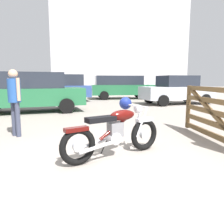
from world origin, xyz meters
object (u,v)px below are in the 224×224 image
(pale_sedan_back, at_px, (121,86))
(silver_sedan_mid, at_px, (26,91))
(timber_gate, at_px, (220,113))
(blue_hatchback_right, at_px, (61,88))
(bystander, at_px, (14,96))
(dark_sedan_left, at_px, (177,90))
(vintage_motorcycle, at_px, (116,130))

(pale_sedan_back, height_order, silver_sedan_mid, same)
(timber_gate, distance_m, silver_sedan_mid, 7.76)
(blue_hatchback_right, distance_m, silver_sedan_mid, 4.93)
(bystander, relative_size, dark_sedan_left, 0.38)
(blue_hatchback_right, bearing_deg, pale_sedan_back, -169.76)
(timber_gate, relative_size, dark_sedan_left, 0.59)
(vintage_motorcycle, relative_size, dark_sedan_left, 0.46)
(bystander, height_order, dark_sedan_left, dark_sedan_left)
(dark_sedan_left, bearing_deg, pale_sedan_back, -65.79)
(dark_sedan_left, bearing_deg, blue_hatchback_right, -27.92)
(silver_sedan_mid, distance_m, dark_sedan_left, 8.29)
(timber_gate, height_order, bystander, bystander)
(timber_gate, height_order, pale_sedan_back, pale_sedan_back)
(vintage_motorcycle, bearing_deg, silver_sedan_mid, 91.43)
(bystander, bearing_deg, dark_sedan_left, -3.95)
(vintage_motorcycle, distance_m, blue_hatchback_right, 11.02)
(pale_sedan_back, bearing_deg, bystander, -114.31)
(timber_gate, bearing_deg, dark_sedan_left, -17.21)
(blue_hatchback_right, bearing_deg, dark_sedan_left, 149.48)
(timber_gate, height_order, blue_hatchback_right, blue_hatchback_right)
(bystander, xyz_separation_m, dark_sedan_left, (7.57, 6.13, -0.18))
(blue_hatchback_right, height_order, pale_sedan_back, blue_hatchback_right)
(blue_hatchback_right, relative_size, pale_sedan_back, 0.86)
(vintage_motorcycle, distance_m, bystander, 2.91)
(vintage_motorcycle, height_order, pale_sedan_back, pale_sedan_back)
(timber_gate, bearing_deg, silver_sedan_mid, 44.71)
(vintage_motorcycle, height_order, bystander, bystander)
(vintage_motorcycle, distance_m, silver_sedan_mid, 6.75)
(timber_gate, bearing_deg, pale_sedan_back, 0.99)
(vintage_motorcycle, relative_size, blue_hatchback_right, 0.48)
(silver_sedan_mid, height_order, dark_sedan_left, silver_sedan_mid)
(bystander, distance_m, dark_sedan_left, 9.75)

